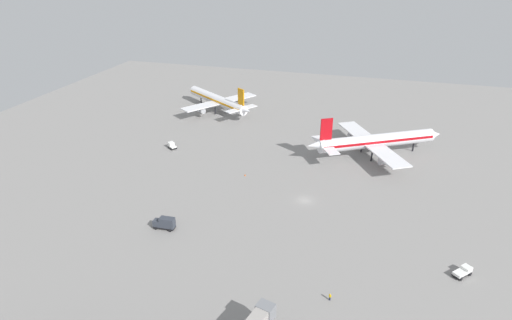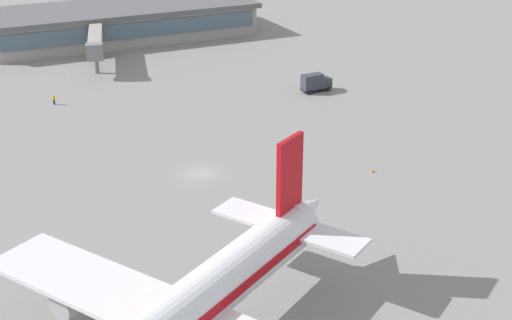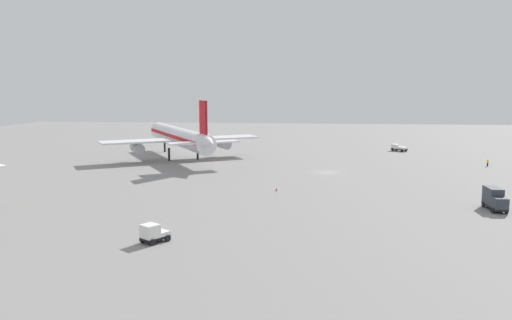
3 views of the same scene
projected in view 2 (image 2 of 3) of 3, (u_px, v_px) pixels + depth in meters
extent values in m
plane|color=gray|center=(201.00, 174.00, 94.52)|extent=(288.00, 288.00, 0.00)
cube|color=#9E9993|center=(121.00, 24.00, 162.18)|extent=(58.53, 21.82, 6.38)
cube|color=#4C6070|center=(135.00, 30.00, 152.64)|extent=(56.19, 0.30, 3.28)
cube|color=#59595B|center=(120.00, 8.00, 160.72)|extent=(60.87, 22.69, 1.09)
cone|color=white|center=(307.00, 210.00, 71.56)|extent=(6.88, 6.15, 3.71)
cylinder|color=#A5A8AD|center=(82.00, 294.00, 62.82)|extent=(6.02, 4.99, 2.55)
cube|color=white|center=(289.00, 226.00, 68.98)|extent=(11.41, 15.72, 0.33)
cube|color=red|center=(290.00, 174.00, 66.75)|extent=(3.74, 2.49, 7.42)
cube|color=black|center=(316.00, 88.00, 126.71)|extent=(5.67, 2.13, 0.30)
cube|color=#333842|center=(325.00, 82.00, 127.15)|extent=(1.88, 1.97, 1.60)
cube|color=#3F596B|center=(329.00, 80.00, 127.37)|extent=(0.15, 1.60, 0.90)
cube|color=#333842|center=(312.00, 81.00, 125.74)|extent=(3.87, 2.05, 2.60)
cylinder|color=black|center=(322.00, 86.00, 128.38)|extent=(0.81, 0.33, 0.80)
cylinder|color=black|center=(328.00, 89.00, 126.85)|extent=(0.81, 0.33, 0.80)
cylinder|color=black|center=(304.00, 89.00, 126.69)|extent=(0.81, 0.33, 0.80)
cylinder|color=black|center=(310.00, 92.00, 125.15)|extent=(0.81, 0.33, 0.80)
cylinder|color=#1E2338|center=(54.00, 102.00, 120.26)|extent=(0.44, 0.44, 0.85)
cylinder|color=yellow|center=(54.00, 98.00, 119.97)|extent=(0.53, 0.53, 0.60)
sphere|color=tan|center=(53.00, 96.00, 119.80)|extent=(0.22, 0.22, 0.22)
cylinder|color=yellow|center=(55.00, 98.00, 119.93)|extent=(0.10, 0.10, 0.54)
cylinder|color=yellow|center=(52.00, 98.00, 120.00)|extent=(0.10, 0.10, 0.54)
cube|color=#9E9993|center=(95.00, 40.00, 140.64)|extent=(6.89, 17.09, 2.80)
cylinder|color=slate|center=(97.00, 64.00, 136.61)|extent=(0.90, 0.90, 3.80)
cube|color=slate|center=(95.00, 52.00, 132.09)|extent=(3.63, 3.12, 3.08)
cone|color=#EA590C|center=(373.00, 170.00, 94.78)|extent=(0.44, 0.44, 0.60)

